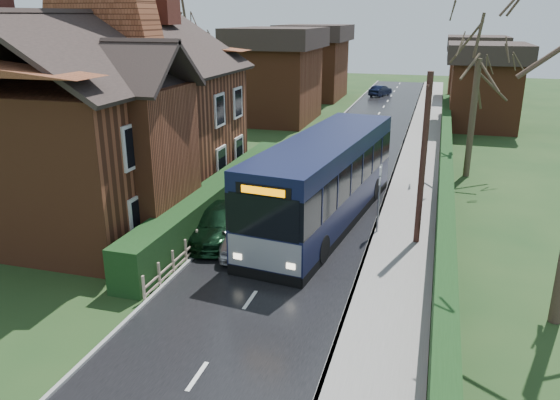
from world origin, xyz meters
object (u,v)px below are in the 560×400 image
(car_silver, at_px, (245,233))
(bus_stop_sign, at_px, (379,189))
(bus, at_px, (324,182))
(car_green, at_px, (218,223))
(brick_house, at_px, (113,114))
(telegraph_pole, at_px, (423,161))

(car_silver, xyz_separation_m, bus_stop_sign, (4.70, 2.90, 1.27))
(bus, relative_size, car_green, 2.76)
(car_silver, bearing_deg, car_green, 142.68)
(brick_house, height_order, telegraph_pole, brick_house)
(car_silver, relative_size, bus_stop_sign, 1.33)
(bus, xyz_separation_m, car_green, (-3.70, -2.94, -1.19))
(car_green, bearing_deg, telegraph_pole, -3.22)
(brick_house, distance_m, car_silver, 8.67)
(telegraph_pole, bearing_deg, car_green, -158.82)
(car_green, relative_size, bus_stop_sign, 1.55)
(car_silver, bearing_deg, bus, 45.77)
(brick_house, height_order, bus, brick_house)
(bus_stop_sign, height_order, telegraph_pole, telegraph_pole)
(brick_house, bearing_deg, bus_stop_sign, -0.60)
(car_green, xyz_separation_m, telegraph_pole, (7.70, 1.58, 2.71))
(car_green, distance_m, telegraph_pole, 8.31)
(bus_stop_sign, bearing_deg, telegraph_pole, -22.31)
(bus_stop_sign, distance_m, telegraph_pole, 2.24)
(brick_house, xyz_separation_m, bus_stop_sign, (11.93, -0.13, -2.44))
(car_silver, height_order, car_green, car_silver)
(brick_house, relative_size, bus, 1.16)
(bus, bearing_deg, brick_house, -169.38)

